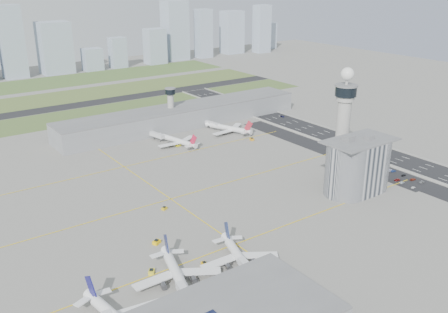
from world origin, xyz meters
TOP-DOWN VIEW (x-y plane):
  - ground at (0.00, 0.00)m, footprint 1000.00×1000.00m
  - grass_strip_0 at (-20.00, 225.00)m, footprint 480.00×50.00m
  - grass_strip_1 at (-20.00, 300.00)m, footprint 480.00×60.00m
  - grass_strip_2 at (-20.00, 380.00)m, footprint 480.00×70.00m
  - runway at (-20.00, 262.00)m, footprint 480.00×22.00m
  - highway at (115.00, 0.00)m, footprint 28.00×500.00m
  - barrier_left at (101.00, 0.00)m, footprint 0.60×500.00m
  - barrier_right at (129.00, 0.00)m, footprint 0.60×500.00m
  - landside_road at (90.00, -10.00)m, footprint 18.00×260.00m
  - parking_lot at (88.00, -22.00)m, footprint 20.00×44.00m
  - taxiway_line_h_0 at (-40.00, -30.00)m, footprint 260.00×0.60m
  - taxiway_line_h_1 at (-40.00, 30.00)m, footprint 260.00×0.60m
  - taxiway_line_h_2 at (-40.00, 90.00)m, footprint 260.00×0.60m
  - taxiway_line_v at (-40.00, 30.00)m, footprint 0.60×260.00m
  - control_tower at (72.00, 8.00)m, footprint 14.00×14.00m
  - secondary_tower at (30.00, 150.00)m, footprint 8.60×8.60m
  - admin_building at (51.99, -22.00)m, footprint 42.00×24.00m
  - terminal_pier at (40.00, 148.00)m, footprint 210.00×32.00m
  - airplane_near_b at (-77.79, -41.76)m, footprint 47.29×51.79m
  - airplane_near_c at (-49.39, -45.81)m, footprint 45.75×49.82m
  - airplane_far_a at (10.30, 108.32)m, footprint 41.37×45.94m
  - airplane_far_b at (57.97, 110.74)m, footprint 49.40×53.02m
  - jet_bridge_near_1 at (-83.00, -61.00)m, footprint 5.39×14.31m
  - jet_bridge_near_2 at (-53.00, -61.00)m, footprint 5.39×14.31m
  - jet_bridge_far_0 at (2.00, 132.00)m, footprint 5.39×14.31m
  - jet_bridge_far_1 at (52.00, 132.00)m, footprint 5.39×14.31m
  - tug_0 at (-82.84, -28.45)m, footprint 3.85×4.07m
  - tug_1 at (-69.51, -8.30)m, footprint 4.33×3.80m
  - tug_2 at (-61.62, -36.17)m, footprint 2.33×3.13m
  - tug_3 at (-49.20, 20.66)m, footprint 3.45×2.93m
  - tug_4 at (9.16, 104.55)m, footprint 3.96×3.11m
  - tug_5 at (60.94, 84.10)m, footprint 2.91×3.79m
  - car_lot_0 at (82.05, -39.47)m, footprint 3.29×1.54m
  - car_lot_1 at (82.87, -31.41)m, footprint 3.68×1.64m
  - car_lot_2 at (84.14, -27.08)m, footprint 4.19×2.06m
  - car_lot_3 at (82.27, -17.27)m, footprint 4.11×1.82m
  - car_lot_4 at (83.67, -10.04)m, footprint 3.69×1.68m
  - car_lot_5 at (83.09, -7.18)m, footprint 3.76×1.75m
  - car_lot_6 at (93.00, -37.67)m, footprint 4.67×2.70m
  - car_lot_7 at (92.18, -32.22)m, footprint 4.40×2.07m
  - car_lot_8 at (93.30, -24.77)m, footprint 3.76×1.71m
  - car_lot_9 at (94.11, -16.86)m, footprint 3.79×1.49m
  - car_lot_10 at (93.64, -14.48)m, footprint 4.49×2.33m
  - car_lot_11 at (93.37, -3.25)m, footprint 4.35×2.26m
  - car_hw_1 at (113.92, 40.62)m, footprint 1.81×3.73m
  - car_hw_2 at (122.40, 118.44)m, footprint 2.10×4.15m
  - car_hw_4 at (107.21, 181.63)m, footprint 1.46×3.35m
  - skyline_bldg_8 at (-19.42, 431.56)m, footprint 26.33×21.06m
  - skyline_bldg_9 at (30.27, 432.32)m, footprint 36.96×29.57m
  - skyline_bldg_10 at (73.27, 423.68)m, footprint 23.01×18.41m
  - skyline_bldg_11 at (108.28, 423.34)m, footprint 20.22×16.18m
  - skyline_bldg_12 at (162.17, 421.29)m, footprint 26.14×20.92m
  - skyline_bldg_13 at (201.27, 433.27)m, footprint 32.26×25.81m
  - skyline_bldg_14 at (244.74, 426.38)m, footprint 21.59×17.28m
  - skyline_bldg_15 at (302.83, 435.54)m, footprint 30.25×24.20m
  - skyline_bldg_16 at (345.49, 415.96)m, footprint 23.04×18.43m
  - skyline_bldg_17 at (382.05, 443.29)m, footprint 22.64×18.11m

SIDE VIEW (x-z plane):
  - ground at x=0.00m, z-range 0.00..0.00m
  - taxiway_line_h_0 at x=-40.00m, z-range 0.00..0.01m
  - taxiway_line_h_1 at x=-40.00m, z-range 0.00..0.01m
  - taxiway_line_h_2 at x=-40.00m, z-range 0.00..0.01m
  - taxiway_line_v at x=-40.00m, z-range 0.00..0.01m
  - grass_strip_0 at x=-20.00m, z-range 0.00..0.08m
  - grass_strip_1 at x=-20.00m, z-range 0.00..0.08m
  - grass_strip_2 at x=-20.00m, z-range 0.00..0.08m
  - landside_road at x=90.00m, z-range 0.00..0.08m
  - highway at x=115.00m, z-range 0.00..0.10m
  - parking_lot at x=88.00m, z-range 0.00..0.10m
  - runway at x=-20.00m, z-range 0.01..0.11m
  - car_lot_0 at x=82.05m, z-range 0.00..1.09m
  - car_hw_4 at x=107.21m, z-range 0.00..1.13m
  - car_hw_2 at x=122.40m, z-range 0.00..1.13m
  - car_lot_2 at x=84.14m, z-range 0.00..1.14m
  - car_lot_3 at x=82.27m, z-range 0.00..1.17m
  - car_lot_1 at x=82.87m, z-range 0.00..1.17m
  - car_hw_1 at x=113.92m, z-range 0.00..1.18m
  - car_lot_5 at x=83.09m, z-range 0.00..1.19m
  - barrier_left at x=101.00m, z-range 0.00..1.20m
  - barrier_right at x=129.00m, z-range 0.00..1.20m
  - car_lot_11 at x=93.37m, z-range 0.00..1.20m
  - car_lot_10 at x=93.64m, z-range 0.00..1.21m
  - car_lot_6 at x=93.00m, z-range 0.00..1.23m
  - car_lot_4 at x=83.67m, z-range 0.00..1.23m
  - car_lot_9 at x=94.11m, z-range 0.00..1.23m
  - car_lot_7 at x=92.18m, z-range 0.00..1.24m
  - car_lot_8 at x=93.30m, z-range 0.00..1.25m
  - tug_2 at x=-61.62m, z-range 0.00..1.70m
  - tug_3 at x=-49.20m, z-range 0.00..1.70m
  - tug_0 at x=-82.84m, z-range 0.00..1.95m
  - tug_5 at x=60.94m, z-range 0.00..2.00m
  - tug_4 at x=9.16m, z-range 0.00..2.05m
  - tug_1 at x=-69.51m, z-range 0.00..2.10m
  - jet_bridge_near_1 at x=-83.00m, z-range 0.00..5.70m
  - jet_bridge_near_2 at x=-53.00m, z-range 0.00..5.70m
  - jet_bridge_far_0 at x=2.00m, z-range 0.00..5.70m
  - jet_bridge_far_1 at x=52.00m, z-range 0.00..5.70m
  - airplane_far_a at x=10.30m, z-range 0.00..11.12m
  - airplane_near_c at x=-49.39m, z-range 0.00..11.55m
  - airplane_far_b at x=57.97m, z-range 0.00..11.96m
  - airplane_near_b at x=-77.79m, z-range 0.00..12.15m
  - terminal_pier at x=40.00m, z-range 0.00..15.80m
  - skyline_bldg_10 at x=73.27m, z-range 0.00..27.75m
  - admin_building at x=51.99m, z-range -1.45..32.05m
  - secondary_tower at x=30.00m, z-range 2.85..34.75m
  - skyline_bldg_11 at x=108.28m, z-range 0.00..38.97m
  - skyline_bldg_17 at x=382.05m, z-range 0.00..41.06m
  - skyline_bldg_12 at x=162.17m, z-range 0.00..46.89m
  - skyline_bldg_9 at x=30.27m, z-range 0.00..62.11m
  - skyline_bldg_15 at x=302.83m, z-range 0.00..63.40m
  - skyline_bldg_14 at x=244.74m, z-range 0.00..68.75m
  - control_tower at x=72.00m, z-range 2.79..67.29m
  - skyline_bldg_16 at x=345.49m, z-range 0.00..71.56m
  - skyline_bldg_13 at x=201.27m, z-range 0.00..81.20m
  - skyline_bldg_8 at x=-19.42m, z-range 0.00..83.39m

